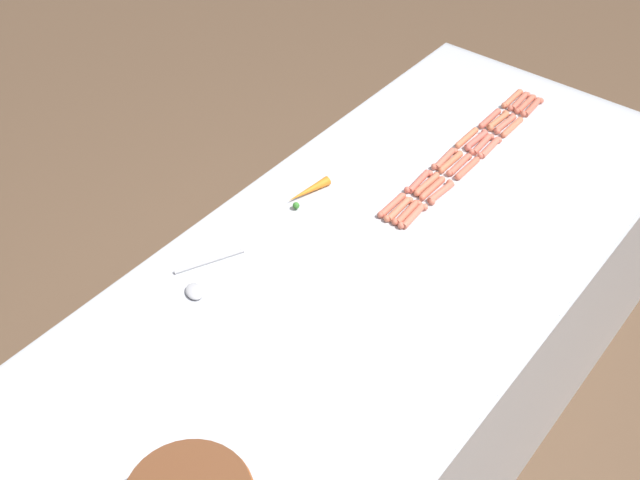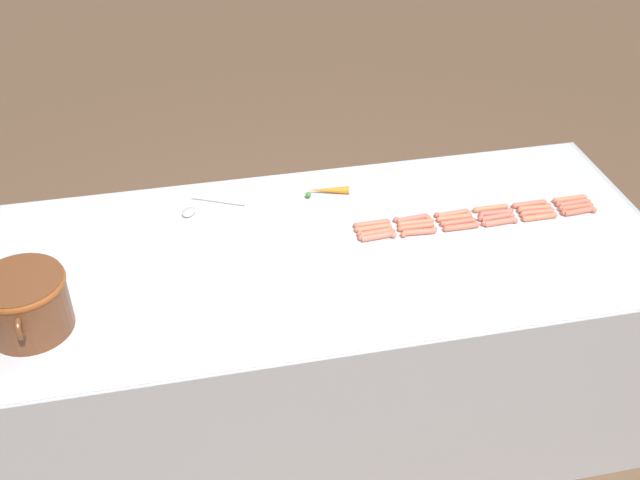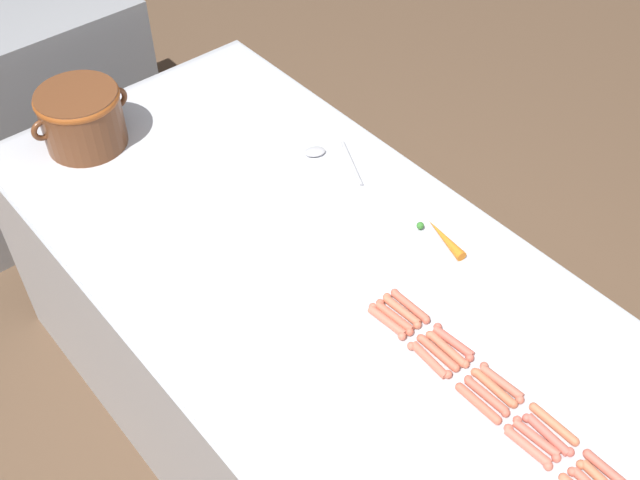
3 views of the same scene
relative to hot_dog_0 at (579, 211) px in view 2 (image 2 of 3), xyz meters
name	(u,v)px [view 2 (image 2 of 3)]	position (x,y,z in m)	size (l,w,h in m)	color
ground_plane	(329,411)	(-0.02, 0.98, -0.89)	(20.00, 20.00, 0.00)	brown
griddle_counter	(330,336)	(-0.02, 0.98, -0.45)	(1.09, 2.46, 0.88)	#ADAFB5
hot_dog_0	(579,211)	(0.00, 0.00, 0.00)	(0.03, 0.14, 0.02)	#CB644F
hot_dog_1	(540,217)	(0.00, 0.16, 0.00)	(0.02, 0.14, 0.02)	#D87050
hot_dog_2	(500,222)	(0.00, 0.33, 0.00)	(0.03, 0.14, 0.02)	#D46B56
hot_dog_3	(461,227)	(0.00, 0.48, 0.00)	(0.02, 0.14, 0.02)	#D1664D
hot_dog_4	(419,232)	(0.00, 0.64, 0.00)	(0.03, 0.14, 0.02)	#CF6A52
hot_dog_5	(377,237)	(0.00, 0.80, 0.00)	(0.03, 0.14, 0.02)	#D46D55
hot_dog_6	(576,207)	(0.03, 0.00, 0.00)	(0.03, 0.14, 0.02)	#D2664E
hot_dog_7	(537,212)	(0.03, 0.16, 0.00)	(0.03, 0.14, 0.02)	#D36A55
hot_dog_8	(496,217)	(0.03, 0.33, 0.00)	(0.03, 0.14, 0.02)	#D66855
hot_dog_9	(458,222)	(0.03, 0.48, 0.00)	(0.03, 0.14, 0.02)	#CD6650
hot_dog_10	(416,227)	(0.03, 0.65, 0.00)	(0.02, 0.14, 0.02)	#D5684E
hot_dog_11	(376,233)	(0.03, 0.80, 0.00)	(0.03, 0.14, 0.02)	#D3674E
hot_dog_12	(573,203)	(0.06, -0.01, 0.00)	(0.03, 0.14, 0.02)	#CB6751
hot_dog_13	(534,208)	(0.06, 0.16, 0.00)	(0.03, 0.14, 0.02)	#D0724D
hot_dog_14	(496,213)	(0.06, 0.32, 0.00)	(0.03, 0.14, 0.02)	#CD6354
hot_dog_15	(454,218)	(0.06, 0.48, 0.00)	(0.02, 0.14, 0.02)	#D36F4C
hot_dog_16	(416,223)	(0.06, 0.64, 0.00)	(0.03, 0.14, 0.02)	#D06F51
hot_dog_17	(373,228)	(0.06, 0.80, 0.00)	(0.03, 0.14, 0.02)	#D47152
hot_dog_18	(570,199)	(0.09, -0.01, 0.00)	(0.03, 0.14, 0.02)	#D47150
hot_dog_19	(529,204)	(0.09, 0.17, 0.00)	(0.02, 0.14, 0.02)	#CE6452
hot_dog_20	(491,208)	(0.09, 0.32, 0.00)	(0.02, 0.14, 0.02)	#D4724E
hot_dog_21	(453,214)	(0.09, 0.48, 0.00)	(0.03, 0.14, 0.02)	#C96A54
hot_dog_22	(412,219)	(0.09, 0.64, 0.00)	(0.03, 0.14, 0.02)	#D66351
hot_dog_23	(372,224)	(0.08, 0.80, 0.00)	(0.02, 0.14, 0.02)	#D16750
bean_pot	(25,301)	(-0.23, 2.01, 0.10)	(0.34, 0.28, 0.20)	brown
serving_spoon	(199,208)	(0.33, 1.43, 0.00)	(0.15, 0.26, 0.02)	#B7B7BC
carrot	(327,190)	(0.34, 0.92, 0.00)	(0.07, 0.18, 0.03)	orange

